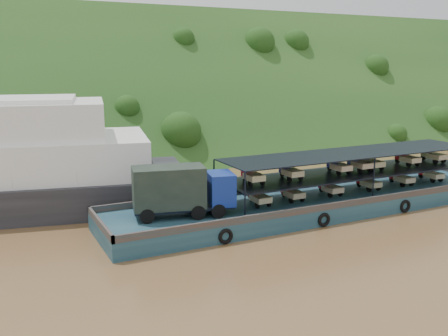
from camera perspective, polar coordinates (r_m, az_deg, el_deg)
name	(u,v)px	position (r m, az deg, el deg)	size (l,w,h in m)	color
ground	(263,211)	(40.49, 4.44, -4.96)	(160.00, 160.00, 0.00)	brown
hillside	(135,146)	(73.01, -10.12, 2.46)	(140.00, 28.00, 28.00)	#153714
cargo_barge	(306,198)	(40.21, 9.33, -3.44)	(35.00, 7.18, 4.77)	#133044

